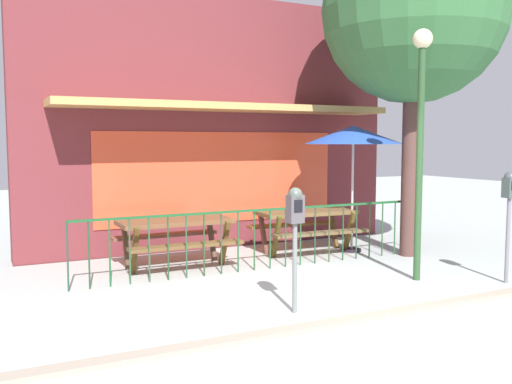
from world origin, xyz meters
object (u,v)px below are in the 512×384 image
picnic_table_left (175,229)px  parking_meter_near (509,197)px  picnic_table_right (306,219)px  street_tree (414,12)px  patio_umbrella (353,136)px  street_lamp (421,116)px  parking_meter_far (295,217)px

picnic_table_left → parking_meter_near: 5.03m
picnic_table_left → picnic_table_right: bearing=2.0°
street_tree → parking_meter_near: bearing=-91.9°
patio_umbrella → street_tree: bearing=-48.4°
picnic_table_right → street_lamp: 3.06m
picnic_table_right → street_tree: (1.48, -1.04, 3.62)m
picnic_table_right → parking_meter_far: 3.69m
picnic_table_right → street_lamp: bearing=-81.4°
patio_umbrella → street_tree: size_ratio=0.40×
patio_umbrella → parking_meter_near: bearing=-78.3°
parking_meter_near → parking_meter_far: (-3.43, 0.14, -0.09)m
street_lamp → parking_meter_far: bearing=-166.7°
picnic_table_left → picnic_table_right: size_ratio=0.97×
picnic_table_right → street_lamp: street_lamp is taller
street_lamp → patio_umbrella: bearing=78.9°
patio_umbrella → parking_meter_near: 3.08m
picnic_table_left → street_tree: street_tree is taller
patio_umbrella → street_tree: (0.67, -0.76, 2.10)m
picnic_table_right → street_lamp: size_ratio=0.52×
patio_umbrella → street_lamp: bearing=-101.1°
parking_meter_far → street_tree: 5.08m
parking_meter_near → parking_meter_far: 3.44m
street_tree → street_lamp: street_tree is taller
parking_meter_near → street_tree: bearing=88.1°
street_lamp → street_tree: bearing=52.3°
picnic_table_left → parking_meter_near: parking_meter_near is taller
picnic_table_left → parking_meter_far: 3.04m
parking_meter_near → parking_meter_far: parking_meter_near is taller
patio_umbrella → parking_meter_far: patio_umbrella is taller
picnic_table_right → parking_meter_far: size_ratio=1.26×
picnic_table_right → street_lamp: (0.37, -2.47, 1.77)m
picnic_table_right → patio_umbrella: size_ratio=0.81×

